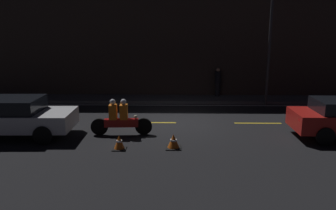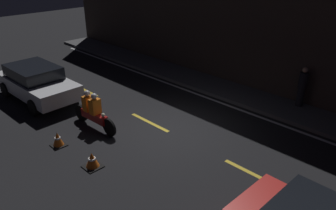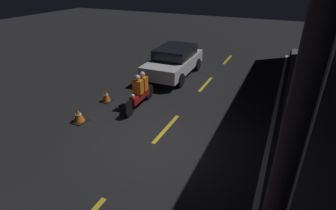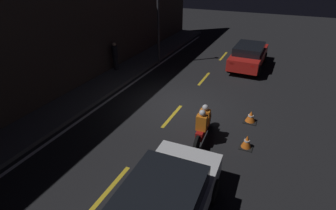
{
  "view_description": "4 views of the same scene",
  "coord_description": "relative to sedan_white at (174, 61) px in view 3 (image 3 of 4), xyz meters",
  "views": [
    {
      "loc": [
        -0.07,
        -13.54,
        3.92
      ],
      "look_at": [
        -0.35,
        -0.2,
        0.83
      ],
      "focal_mm": 35.0,
      "sensor_mm": 36.0,
      "label": 1
    },
    {
      "loc": [
        7.21,
        -7.18,
        5.8
      ],
      "look_at": [
        0.0,
        -0.02,
        1.06
      ],
      "focal_mm": 35.0,
      "sensor_mm": 36.0,
      "label": 2
    },
    {
      "loc": [
        6.03,
        3.32,
        4.82
      ],
      "look_at": [
        -0.98,
        0.07,
        0.94
      ],
      "focal_mm": 28.0,
      "sensor_mm": 36.0,
      "label": 3
    },
    {
      "loc": [
        -9.78,
        -3.78,
        5.68
      ],
      "look_at": [
        -1.44,
        -0.0,
        0.75
      ],
      "focal_mm": 28.0,
      "sensor_mm": 36.0,
      "label": 4
    }
  ],
  "objects": [
    {
      "name": "traffic_cone_mid",
      "position": [
        5.96,
        -1.14,
        -0.55
      ],
      "size": [
        0.52,
        0.52,
        0.49
      ],
      "color": "black",
      "rests_on": "ground"
    },
    {
      "name": "lane_dash_b",
      "position": [
        0.56,
        1.94,
        -0.78
      ],
      "size": [
        2.0,
        0.14,
        0.01
      ],
      "color": "gold",
      "rests_on": "ground"
    },
    {
      "name": "ground_plane",
      "position": [
        6.06,
        1.94,
        -0.78
      ],
      "size": [
        56.0,
        56.0,
        0.0
      ],
      "primitive_type": "plane",
      "color": "black"
    },
    {
      "name": "motorcycle",
      "position": [
        3.92,
        0.25,
        -0.13
      ],
      "size": [
        2.32,
        0.4,
        1.39
      ],
      "rotation": [
        0.0,
        0.0,
        0.05
      ],
      "color": "black",
      "rests_on": "ground"
    },
    {
      "name": "lane_dash_a",
      "position": [
        -3.94,
        1.94,
        -0.78
      ],
      "size": [
        2.0,
        0.14,
        0.01
      ],
      "color": "gold",
      "rests_on": "ground"
    },
    {
      "name": "traffic_cone_near",
      "position": [
        4.15,
        -1.29,
        -0.54
      ],
      "size": [
        0.45,
        0.45,
        0.5
      ],
      "color": "black",
      "rests_on": "ground"
    },
    {
      "name": "lane_solid_kerb",
      "position": [
        6.06,
        5.27,
        -0.78
      ],
      "size": [
        25.2,
        0.14,
        0.01
      ],
      "color": "silver",
      "rests_on": "ground"
    },
    {
      "name": "sedan_white",
      "position": [
        0.0,
        0.0,
        0.0
      ],
      "size": [
        4.32,
        2.07,
        1.46
      ],
      "rotation": [
        0.0,
        0.0,
        0.03
      ],
      "color": "silver",
      "rests_on": "ground"
    },
    {
      "name": "raised_curb",
      "position": [
        6.06,
        6.46,
        -0.71
      ],
      "size": [
        28.0,
        1.88,
        0.15
      ],
      "color": "#4C4C4F",
      "rests_on": "ground"
    },
    {
      "name": "lane_dash_c",
      "position": [
        5.06,
        1.94,
        -0.78
      ],
      "size": [
        2.0,
        0.14,
        0.01
      ],
      "color": "gold",
      "rests_on": "ground"
    }
  ]
}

